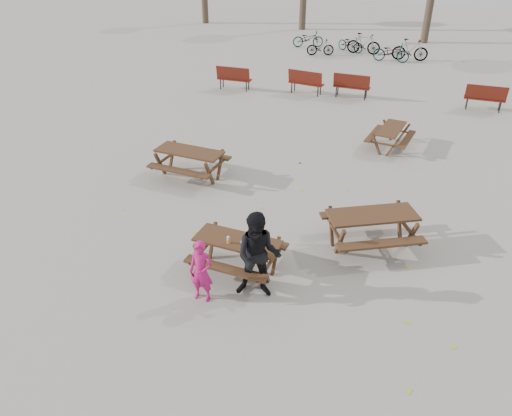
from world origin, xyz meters
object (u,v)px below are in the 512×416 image
at_px(picnic_table_east, 371,230).
at_px(child, 201,271).
at_px(soda_bottle, 228,240).
at_px(picnic_table_far, 390,138).
at_px(picnic_table_north, 190,164).
at_px(main_picnic_table, 238,247).
at_px(food_tray, 245,242).
at_px(adult, 258,256).

bearing_deg(picnic_table_east, child, -162.53).
relative_size(soda_bottle, picnic_table_far, 0.11).
xyz_separation_m(child, picnic_table_north, (-2.85, 4.60, -0.25)).
xyz_separation_m(main_picnic_table, soda_bottle, (-0.12, -0.18, 0.26)).
distance_m(main_picnic_table, food_tray, 0.29).
bearing_deg(picnic_table_far, food_tray, 173.09).
xyz_separation_m(soda_bottle, picnic_table_east, (2.53, 2.18, -0.42)).
distance_m(child, picnic_table_far, 9.22).
distance_m(child, picnic_table_north, 5.42).
bearing_deg(picnic_table_east, picnic_table_far, 63.51).
height_order(main_picnic_table, picnic_table_east, picnic_table_east).
relative_size(soda_bottle, picnic_table_east, 0.09).
xyz_separation_m(child, picnic_table_far, (2.10, 8.98, -0.32)).
bearing_deg(main_picnic_table, adult, -38.18).
height_order(picnic_table_east, picnic_table_far, picnic_table_east).
relative_size(soda_bottle, picnic_table_north, 0.09).
bearing_deg(soda_bottle, picnic_table_north, 129.22).
bearing_deg(picnic_table_north, main_picnic_table, -47.54).
xyz_separation_m(adult, picnic_table_far, (1.14, 8.42, -0.58)).
bearing_deg(picnic_table_east, food_tray, -169.12).
relative_size(main_picnic_table, picnic_table_north, 0.93).
height_order(main_picnic_table, food_tray, food_tray).
distance_m(adult, picnic_table_east, 3.11).
xyz_separation_m(main_picnic_table, food_tray, (0.20, -0.05, 0.21)).
distance_m(soda_bottle, picnic_table_far, 8.30).
relative_size(child, picnic_table_east, 0.67).
xyz_separation_m(main_picnic_table, picnic_table_far, (1.84, 7.86, -0.24)).
distance_m(main_picnic_table, soda_bottle, 0.34).
distance_m(main_picnic_table, adult, 0.96).
relative_size(soda_bottle, adult, 0.09).
relative_size(adult, picnic_table_east, 0.94).
distance_m(adult, picnic_table_north, 5.58).
xyz_separation_m(food_tray, adult, (0.51, -0.51, 0.14)).
height_order(soda_bottle, picnic_table_far, soda_bottle).
relative_size(main_picnic_table, picnic_table_east, 0.91).
bearing_deg(food_tray, adult, -44.74).
bearing_deg(main_picnic_table, picnic_table_east, 39.76).
relative_size(child, adult, 0.71).
relative_size(picnic_table_east, picnic_table_far, 1.23).
distance_m(child, picnic_table_east, 4.11).
height_order(main_picnic_table, adult, adult).
distance_m(food_tray, child, 1.16).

